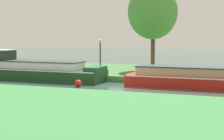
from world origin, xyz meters
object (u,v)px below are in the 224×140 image
(channel_buoy, at_px, (78,83))
(willow_tree_left, at_px, (153,12))
(forest_narrowboat, at_px, (37,71))
(mooring_post_near, at_px, (191,75))
(red_barge, at_px, (196,79))
(lamp_post, at_px, (100,51))

(channel_buoy, bearing_deg, willow_tree_left, 74.34)
(forest_narrowboat, relative_size, mooring_post_near, 18.90)
(mooring_post_near, height_order, channel_buoy, mooring_post_near)
(red_barge, height_order, mooring_post_near, red_barge)
(forest_narrowboat, distance_m, willow_tree_left, 10.20)
(willow_tree_left, bearing_deg, forest_narrowboat, -135.86)
(willow_tree_left, xyz_separation_m, channel_buoy, (-2.38, -8.50, -4.75))
(willow_tree_left, height_order, channel_buoy, willow_tree_left)
(mooring_post_near, xyz_separation_m, channel_buoy, (-6.36, -3.24, -0.44))
(red_barge, relative_size, channel_buoy, 20.14)
(willow_tree_left, relative_size, mooring_post_near, 13.20)
(willow_tree_left, distance_m, channel_buoy, 10.03)
(red_barge, xyz_separation_m, lamp_post, (-7.34, 2.60, 1.41))
(red_barge, distance_m, willow_tree_left, 8.98)
(forest_narrowboat, xyz_separation_m, mooring_post_near, (10.61, 1.18, -0.01))
(willow_tree_left, distance_m, lamp_post, 5.66)
(forest_narrowboat, distance_m, lamp_post, 4.74)
(red_barge, height_order, willow_tree_left, willow_tree_left)
(lamp_post, distance_m, channel_buoy, 5.01)
(forest_narrowboat, relative_size, channel_buoy, 22.30)
(channel_buoy, bearing_deg, forest_narrowboat, 154.11)
(lamp_post, height_order, channel_buoy, lamp_post)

